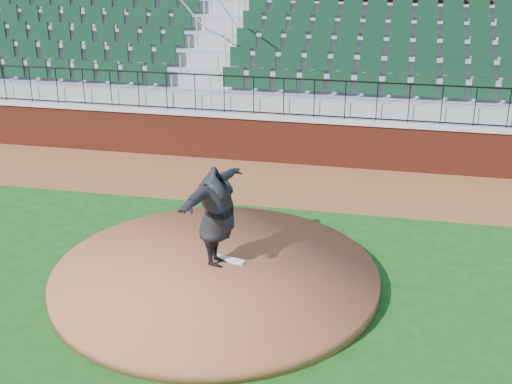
% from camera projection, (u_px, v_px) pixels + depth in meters
% --- Properties ---
extents(ground, '(90.00, 90.00, 0.00)m').
position_uv_depth(ground, '(239.00, 289.00, 12.38)').
color(ground, '#144715').
rests_on(ground, ground).
extents(warning_track, '(34.00, 3.20, 0.01)m').
position_uv_depth(warning_track, '(288.00, 183.00, 17.29)').
color(warning_track, brown).
rests_on(warning_track, ground).
extents(field_wall, '(34.00, 0.35, 1.20)m').
position_uv_depth(field_wall, '(298.00, 142.00, 18.52)').
color(field_wall, maroon).
rests_on(field_wall, ground).
extents(wall_cap, '(34.00, 0.45, 0.10)m').
position_uv_depth(wall_cap, '(298.00, 118.00, 18.27)').
color(wall_cap, '#B7B7B7').
rests_on(wall_cap, field_wall).
extents(wall_railing, '(34.00, 0.05, 1.00)m').
position_uv_depth(wall_railing, '(299.00, 98.00, 18.07)').
color(wall_railing, black).
rests_on(wall_railing, wall_cap).
extents(seating_stands, '(34.00, 5.10, 4.60)m').
position_uv_depth(seating_stands, '(313.00, 59.00, 20.36)').
color(seating_stands, gray).
rests_on(seating_stands, ground).
extents(concourse_wall, '(34.00, 0.50, 5.50)m').
position_uv_depth(concourse_wall, '(324.00, 29.00, 22.73)').
color(concourse_wall, maroon).
rests_on(concourse_wall, ground).
extents(pitchers_mound, '(5.93, 5.93, 0.25)m').
position_uv_depth(pitchers_mound, '(215.00, 277.00, 12.56)').
color(pitchers_mound, brown).
rests_on(pitchers_mound, ground).
extents(pitching_rubber, '(0.62, 0.30, 0.04)m').
position_uv_depth(pitching_rubber, '(230.00, 260.00, 12.88)').
color(pitching_rubber, white).
rests_on(pitching_rubber, pitchers_mound).
extents(pitcher, '(1.05, 2.43, 1.91)m').
position_uv_depth(pitcher, '(217.00, 217.00, 12.41)').
color(pitcher, black).
rests_on(pitcher, pitchers_mound).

